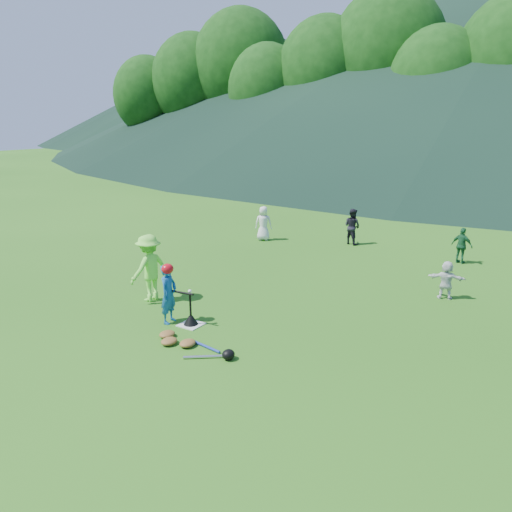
{
  "coord_description": "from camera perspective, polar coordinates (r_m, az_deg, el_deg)",
  "views": [
    {
      "loc": [
        6.25,
        -7.33,
        4.1
      ],
      "look_at": [
        0.0,
        2.5,
        0.9
      ],
      "focal_mm": 35.0,
      "sensor_mm": 36.0,
      "label": 1
    }
  ],
  "objects": [
    {
      "name": "equipment_pile",
      "position": [
        9.52,
        -7.87,
        -9.86
      ],
      "size": [
        1.8,
        0.73,
        0.19
      ],
      "color": "olive",
      "rests_on": "ground"
    },
    {
      "name": "distant_hills",
      "position": [
        90.87,
        25.17,
        20.87
      ],
      "size": [
        155.0,
        140.0,
        32.0
      ],
      "color": "black",
      "rests_on": "ground"
    },
    {
      "name": "fielder_c",
      "position": [
        15.78,
        22.46,
        1.1
      ],
      "size": [
        0.67,
        0.41,
        1.06
      ],
      "primitive_type": "imported",
      "rotation": [
        0.0,
        0.0,
        2.89
      ],
      "color": "#1A5831",
      "rests_on": "ground"
    },
    {
      "name": "baseball",
      "position": [
        10.21,
        -7.57,
        -4.02
      ],
      "size": [
        0.08,
        0.08,
        0.08
      ],
      "primitive_type": "sphere",
      "color": "white",
      "rests_on": "batting_tee"
    },
    {
      "name": "ground",
      "position": [
        10.47,
        -7.43,
        -7.83
      ],
      "size": [
        120.0,
        120.0,
        0.0
      ],
      "primitive_type": "plane",
      "color": "#286316",
      "rests_on": "ground"
    },
    {
      "name": "fielder_d",
      "position": [
        12.54,
        20.93,
        -2.57
      ],
      "size": [
        0.89,
        0.43,
        0.92
      ],
      "primitive_type": "imported",
      "rotation": [
        0.0,
        0.0,
        3.34
      ],
      "color": "silver",
      "rests_on": "ground"
    },
    {
      "name": "fielder_a",
      "position": [
        17.41,
        0.85,
        3.76
      ],
      "size": [
        0.69,
        0.59,
        1.2
      ],
      "primitive_type": "imported",
      "rotation": [
        0.0,
        0.0,
        3.56
      ],
      "color": "silver",
      "rests_on": "ground"
    },
    {
      "name": "home_plate",
      "position": [
        10.47,
        -7.43,
        -7.78
      ],
      "size": [
        0.45,
        0.45,
        0.02
      ],
      "primitive_type": "cube",
      "color": "silver",
      "rests_on": "ground"
    },
    {
      "name": "outfield_fence",
      "position": [
        36.04,
        22.59,
        8.78
      ],
      "size": [
        70.07,
        0.08,
        1.33
      ],
      "color": "gray",
      "rests_on": "ground"
    },
    {
      "name": "batting_tee",
      "position": [
        10.42,
        -7.45,
        -7.18
      ],
      "size": [
        0.3,
        0.3,
        0.68
      ],
      "color": "black",
      "rests_on": "home_plate"
    },
    {
      "name": "tree_line",
      "position": [
        41.81,
        25.54,
        19.58
      ],
      "size": [
        70.04,
        11.4,
        14.82
      ],
      "color": "#382314",
      "rests_on": "ground"
    },
    {
      "name": "batter_child",
      "position": [
        10.46,
        -9.96,
        -4.3
      ],
      "size": [
        0.37,
        0.5,
        1.25
      ],
      "primitive_type": "imported",
      "rotation": [
        0.0,
        0.0,
        1.74
      ],
      "color": "#155495",
      "rests_on": "ground"
    },
    {
      "name": "fielder_b",
      "position": [
        17.17,
        10.93,
        3.34
      ],
      "size": [
        0.7,
        0.61,
        1.22
      ],
      "primitive_type": "imported",
      "rotation": [
        0.0,
        0.0,
        2.86
      ],
      "color": "black",
      "rests_on": "ground"
    },
    {
      "name": "batter_gear",
      "position": [
        10.29,
        -9.98,
        -1.67
      ],
      "size": [
        0.73,
        0.26,
        0.61
      ],
      "color": "red",
      "rests_on": "ground"
    },
    {
      "name": "adult_coach",
      "position": [
        11.79,
        -12.1,
        -1.33
      ],
      "size": [
        0.69,
        1.07,
        1.57
      ],
      "primitive_type": "imported",
      "rotation": [
        0.0,
        0.0,
        -1.68
      ],
      "color": "#81F748",
      "rests_on": "ground"
    }
  ]
}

